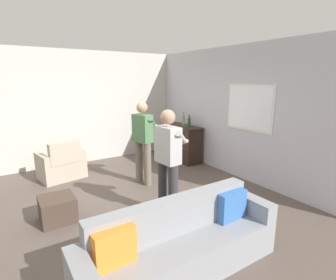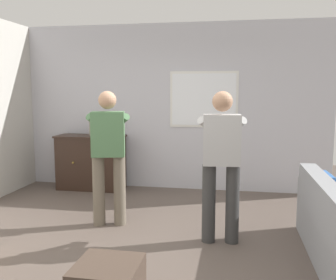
{
  "view_description": "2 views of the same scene",
  "coord_description": "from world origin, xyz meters",
  "px_view_note": "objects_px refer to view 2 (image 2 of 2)",
  "views": [
    {
      "loc": [
        4.06,
        -1.66,
        2.1
      ],
      "look_at": [
        0.36,
        0.73,
        1.08
      ],
      "focal_mm": 28.0,
      "sensor_mm": 36.0,
      "label": 1
    },
    {
      "loc": [
        1.03,
        -3.68,
        1.68
      ],
      "look_at": [
        0.25,
        0.7,
        1.1
      ],
      "focal_mm": 40.0,
      "sensor_mm": 36.0,
      "label": 2
    }
  ],
  "objects_px": {
    "bottle_liquor_amber": "(91,127)",
    "person_standing_left": "(109,151)",
    "person_standing_right": "(221,159)",
    "bottle_wine_green": "(105,128)",
    "sideboard_cabinet": "(91,162)"
  },
  "relations": [
    {
      "from": "bottle_liquor_amber",
      "to": "person_standing_left",
      "type": "height_order",
      "value": "person_standing_left"
    },
    {
      "from": "person_standing_left",
      "to": "person_standing_right",
      "type": "height_order",
      "value": "same"
    },
    {
      "from": "person_standing_right",
      "to": "bottle_liquor_amber",
      "type": "bearing_deg",
      "value": 139.51
    },
    {
      "from": "bottle_wine_green",
      "to": "person_standing_left",
      "type": "relative_size",
      "value": 0.18
    },
    {
      "from": "sideboard_cabinet",
      "to": "bottle_wine_green",
      "type": "distance_m",
      "value": 0.64
    },
    {
      "from": "person_standing_left",
      "to": "sideboard_cabinet",
      "type": "bearing_deg",
      "value": 118.7
    },
    {
      "from": "sideboard_cabinet",
      "to": "person_standing_right",
      "type": "xyz_separation_m",
      "value": [
        2.28,
        -1.91,
        0.47
      ]
    },
    {
      "from": "person_standing_right",
      "to": "sideboard_cabinet",
      "type": "bearing_deg",
      "value": 140.01
    },
    {
      "from": "bottle_wine_green",
      "to": "bottle_liquor_amber",
      "type": "height_order",
      "value": "bottle_liquor_amber"
    },
    {
      "from": "bottle_liquor_amber",
      "to": "person_standing_right",
      "type": "relative_size",
      "value": 0.21
    },
    {
      "from": "person_standing_left",
      "to": "bottle_wine_green",
      "type": "bearing_deg",
      "value": 110.75
    },
    {
      "from": "person_standing_left",
      "to": "person_standing_right",
      "type": "bearing_deg",
      "value": -12.23
    },
    {
      "from": "sideboard_cabinet",
      "to": "bottle_wine_green",
      "type": "height_order",
      "value": "bottle_wine_green"
    },
    {
      "from": "sideboard_cabinet",
      "to": "bottle_liquor_amber",
      "type": "bearing_deg",
      "value": 70.18
    },
    {
      "from": "bottle_liquor_amber",
      "to": "person_standing_left",
      "type": "xyz_separation_m",
      "value": [
        0.87,
        -1.63,
        -0.13
      ]
    }
  ]
}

